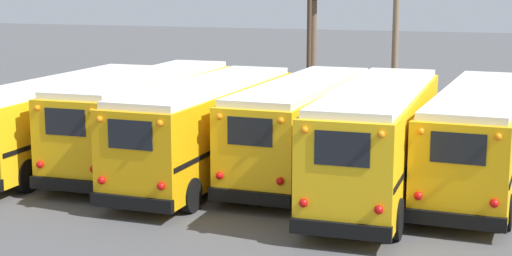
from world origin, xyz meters
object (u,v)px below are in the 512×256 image
at_px(school_bus_1, 147,115).
at_px(school_bus_2, 208,126).
at_px(school_bus_0, 67,117).
at_px(utility_pole, 395,40).
at_px(school_bus_4, 378,137).
at_px(school_bus_3, 303,125).
at_px(school_bus_5, 480,135).

bearing_deg(school_bus_1, school_bus_2, -23.37).
relative_size(school_bus_0, utility_pole, 1.53).
xyz_separation_m(school_bus_2, school_bus_4, (5.65, -0.54, 0.09)).
relative_size(school_bus_3, school_bus_4, 0.96).
height_order(school_bus_1, school_bus_2, school_bus_1).
xyz_separation_m(school_bus_2, school_bus_3, (2.82, 1.38, -0.03)).
height_order(school_bus_1, school_bus_5, school_bus_1).
distance_m(school_bus_0, school_bus_3, 8.51).
bearing_deg(school_bus_3, school_bus_4, -34.19).
bearing_deg(school_bus_3, school_bus_5, -0.49).
bearing_deg(utility_pole, school_bus_2, -107.77).
bearing_deg(school_bus_5, school_bus_3, 179.51).
bearing_deg(school_bus_0, school_bus_2, -5.54).
distance_m(school_bus_0, utility_pole, 15.72).
bearing_deg(utility_pole, school_bus_1, -120.95).
bearing_deg(utility_pole, school_bus_0, -128.60).
height_order(school_bus_3, utility_pole, utility_pole).
bearing_deg(school_bus_2, utility_pole, 72.23).
xyz_separation_m(school_bus_0, school_bus_4, (11.29, -1.08, 0.18)).
xyz_separation_m(school_bus_2, school_bus_5, (8.47, 1.33, -0.03)).
relative_size(school_bus_1, school_bus_5, 1.00).
relative_size(school_bus_0, school_bus_3, 1.08).
relative_size(school_bus_3, utility_pole, 1.42).
relative_size(school_bus_0, school_bus_2, 1.04).
bearing_deg(school_bus_4, school_bus_1, 168.29).
bearing_deg(school_bus_1, school_bus_5, 0.58).
distance_m(school_bus_2, school_bus_3, 3.14).
bearing_deg(school_bus_2, school_bus_3, 26.09).
relative_size(school_bus_3, school_bus_5, 0.93).
bearing_deg(school_bus_1, school_bus_4, -11.71).
distance_m(school_bus_0, school_bus_2, 5.67).
bearing_deg(school_bus_3, school_bus_1, -178.35).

